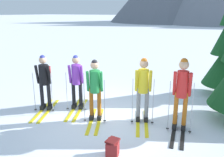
{
  "coord_description": "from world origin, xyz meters",
  "views": [
    {
      "loc": [
        3.39,
        -5.22,
        2.91
      ],
      "look_at": [
        0.04,
        0.48,
        1.05
      ],
      "focal_mm": 38.06,
      "sensor_mm": 36.0,
      "label": 1
    }
  ],
  "objects_px": {
    "skier_in_yellow": "(143,86)",
    "skier_in_red": "(182,90)",
    "skier_in_black": "(44,80)",
    "skier_in_purple": "(76,80)",
    "backpack_on_snow_front": "(113,148)",
    "skier_in_green": "(95,88)"
  },
  "relations": [
    {
      "from": "skier_in_purple",
      "to": "skier_in_red",
      "type": "bearing_deg",
      "value": 5.06
    },
    {
      "from": "skier_in_green",
      "to": "skier_in_red",
      "type": "xyz_separation_m",
      "value": [
        2.15,
        0.64,
        0.12
      ]
    },
    {
      "from": "skier_in_yellow",
      "to": "backpack_on_snow_front",
      "type": "relative_size",
      "value": 4.65
    },
    {
      "from": "skier_in_green",
      "to": "skier_in_black",
      "type": "bearing_deg",
      "value": -175.0
    },
    {
      "from": "skier_in_purple",
      "to": "backpack_on_snow_front",
      "type": "relative_size",
      "value": 4.49
    },
    {
      "from": "skier_in_black",
      "to": "skier_in_yellow",
      "type": "height_order",
      "value": "skier_in_yellow"
    },
    {
      "from": "skier_in_black",
      "to": "backpack_on_snow_front",
      "type": "distance_m",
      "value": 3.3
    },
    {
      "from": "skier_in_yellow",
      "to": "skier_in_green",
      "type": "bearing_deg",
      "value": -152.8
    },
    {
      "from": "skier_in_yellow",
      "to": "backpack_on_snow_front",
      "type": "bearing_deg",
      "value": -85.71
    },
    {
      "from": "skier_in_purple",
      "to": "backpack_on_snow_front",
      "type": "height_order",
      "value": "skier_in_purple"
    },
    {
      "from": "skier_in_black",
      "to": "skier_in_yellow",
      "type": "relative_size",
      "value": 0.98
    },
    {
      "from": "skier_in_black",
      "to": "skier_in_red",
      "type": "xyz_separation_m",
      "value": [
        3.88,
        0.8,
        0.11
      ]
    },
    {
      "from": "skier_in_yellow",
      "to": "skier_in_red",
      "type": "bearing_deg",
      "value": 3.12
    },
    {
      "from": "skier_in_yellow",
      "to": "backpack_on_snow_front",
      "type": "xyz_separation_m",
      "value": [
        0.14,
        -1.84,
        -0.82
      ]
    },
    {
      "from": "backpack_on_snow_front",
      "to": "skier_in_purple",
      "type": "bearing_deg",
      "value": 143.72
    },
    {
      "from": "skier_in_purple",
      "to": "skier_in_red",
      "type": "height_order",
      "value": "skier_in_red"
    },
    {
      "from": "skier_in_black",
      "to": "skier_in_red",
      "type": "distance_m",
      "value": 3.96
    },
    {
      "from": "skier_in_purple",
      "to": "skier_in_green",
      "type": "relative_size",
      "value": 1.0
    },
    {
      "from": "skier_in_black",
      "to": "skier_in_yellow",
      "type": "bearing_deg",
      "value": 14.43
    },
    {
      "from": "skier_in_black",
      "to": "skier_in_green",
      "type": "xyz_separation_m",
      "value": [
        1.73,
        0.15,
        -0.02
      ]
    },
    {
      "from": "skier_in_black",
      "to": "backpack_on_snow_front",
      "type": "xyz_separation_m",
      "value": [
        3.01,
        -1.1,
        -0.77
      ]
    },
    {
      "from": "skier_in_black",
      "to": "skier_in_purple",
      "type": "distance_m",
      "value": 0.96
    }
  ]
}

